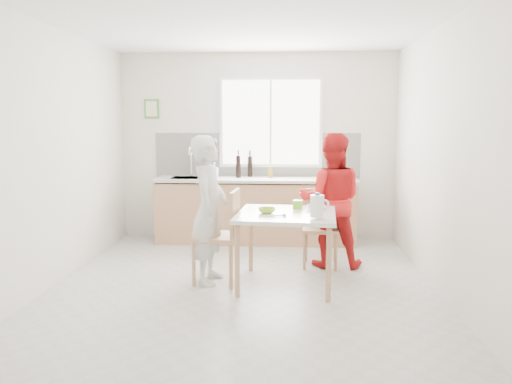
% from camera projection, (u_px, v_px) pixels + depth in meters
% --- Properties ---
extents(ground, '(4.50, 4.50, 0.00)m').
position_uv_depth(ground, '(243.00, 285.00, 5.27)').
color(ground, '#B7B7B2').
rests_on(ground, ground).
extents(room_shell, '(4.50, 4.50, 4.50)m').
position_uv_depth(room_shell, '(243.00, 128.00, 5.04)').
color(room_shell, silver).
rests_on(room_shell, ground).
extents(window, '(1.50, 0.06, 1.30)m').
position_uv_depth(window, '(271.00, 123.00, 7.22)').
color(window, white).
rests_on(window, room_shell).
extents(backsplash, '(3.00, 0.02, 0.65)m').
position_uv_depth(backsplash, '(257.00, 155.00, 7.31)').
color(backsplash, white).
rests_on(backsplash, room_shell).
extents(picture_frame, '(0.22, 0.03, 0.28)m').
position_uv_depth(picture_frame, '(152.00, 109.00, 7.31)').
color(picture_frame, '#43883E').
rests_on(picture_frame, room_shell).
extents(kitchen_counter, '(2.84, 0.64, 1.37)m').
position_uv_depth(kitchen_counter, '(255.00, 213.00, 7.13)').
color(kitchen_counter, tan).
rests_on(kitchen_counter, ground).
extents(dining_table, '(1.08, 1.08, 0.77)m').
position_uv_depth(dining_table, '(286.00, 220.00, 5.19)').
color(dining_table, silver).
rests_on(dining_table, ground).
extents(chair_left, '(0.49, 0.49, 1.00)m').
position_uv_depth(chair_left, '(223.00, 232.00, 5.30)').
color(chair_left, tan).
rests_on(chair_left, ground).
extents(chair_far, '(0.45, 0.45, 0.91)m').
position_uv_depth(chair_far, '(321.00, 224.00, 5.97)').
color(chair_far, tan).
rests_on(chair_far, ground).
extents(person_white, '(0.42, 0.60, 1.57)m').
position_uv_depth(person_white, '(209.00, 210.00, 5.29)').
color(person_white, silver).
rests_on(person_white, ground).
extents(person_red, '(0.81, 0.66, 1.58)m').
position_uv_depth(person_red, '(331.00, 200.00, 5.89)').
color(person_red, red).
rests_on(person_red, ground).
extents(bowl_green, '(0.19, 0.19, 0.06)m').
position_uv_depth(bowl_green, '(267.00, 211.00, 5.15)').
color(bowl_green, '#99C22C').
rests_on(bowl_green, dining_table).
extents(bowl_white, '(0.21, 0.21, 0.05)m').
position_uv_depth(bowl_white, '(316.00, 207.00, 5.37)').
color(bowl_white, silver).
rests_on(bowl_white, dining_table).
extents(milk_jug, '(0.19, 0.13, 0.24)m').
position_uv_depth(milk_jug, '(317.00, 206.00, 4.84)').
color(milk_jug, white).
rests_on(milk_jug, dining_table).
extents(green_box, '(0.11, 0.11, 0.09)m').
position_uv_depth(green_box, '(298.00, 204.00, 5.43)').
color(green_box, '#78BE2B').
rests_on(green_box, dining_table).
extents(spoon, '(0.16, 0.05, 0.01)m').
position_uv_depth(spoon, '(277.00, 216.00, 4.97)').
color(spoon, '#A5A5AA').
rests_on(spoon, dining_table).
extents(cutting_board, '(0.42, 0.36, 0.01)m').
position_uv_depth(cutting_board, '(325.00, 178.00, 6.98)').
color(cutting_board, '#B0D932').
rests_on(cutting_board, kitchen_counter).
extents(wine_bottle_a, '(0.07, 0.07, 0.32)m').
position_uv_depth(wine_bottle_a, '(238.00, 166.00, 7.11)').
color(wine_bottle_a, black).
rests_on(wine_bottle_a, kitchen_counter).
extents(wine_bottle_b, '(0.07, 0.07, 0.30)m').
position_uv_depth(wine_bottle_b, '(250.00, 166.00, 7.24)').
color(wine_bottle_b, black).
rests_on(wine_bottle_b, kitchen_counter).
extents(jar_amber, '(0.06, 0.06, 0.16)m').
position_uv_depth(jar_amber, '(270.00, 172.00, 7.10)').
color(jar_amber, olive).
rests_on(jar_amber, kitchen_counter).
extents(soap_bottle, '(0.10, 0.11, 0.21)m').
position_uv_depth(soap_bottle, '(214.00, 170.00, 7.14)').
color(soap_bottle, '#999999').
rests_on(soap_bottle, kitchen_counter).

